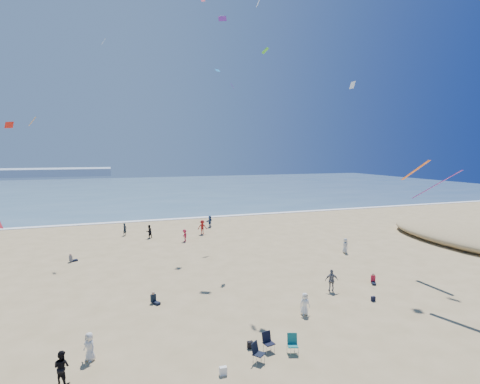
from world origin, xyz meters
name	(u,v)px	position (x,y,z in m)	size (l,w,h in m)	color
ocean	(131,190)	(0.00, 95.00, 0.03)	(220.00, 100.00, 0.06)	#476B84
surf_line	(149,221)	(0.00, 45.00, 0.04)	(220.00, 1.20, 0.08)	white
standing_flyers	(263,265)	(6.80, 15.81, 0.85)	(27.21, 48.16, 1.94)	gray
seated_group	(233,313)	(1.63, 8.36, 0.42)	(24.62, 32.77, 0.84)	silver
chair_cluster	(274,346)	(2.35, 3.67, 0.50)	(2.80, 1.57, 1.00)	black
white_tote	(223,371)	(-0.62, 2.92, 0.20)	(0.35, 0.20, 0.40)	white
black_backpack	(250,345)	(1.46, 4.76, 0.19)	(0.30, 0.22, 0.38)	black
navy_bag	(373,299)	(12.00, 7.88, 0.17)	(0.28, 0.18, 0.34)	black
kites_aloft	(314,98)	(9.49, 12.37, 14.62)	(45.20, 37.85, 29.20)	#C44410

